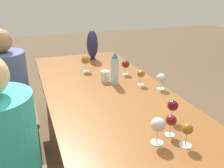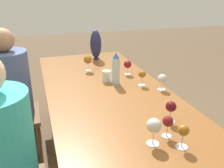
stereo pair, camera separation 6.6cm
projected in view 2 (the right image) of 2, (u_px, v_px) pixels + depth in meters
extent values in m
plane|color=brown|center=(109.00, 166.00, 2.30)|extent=(14.00, 14.00, 0.00)
cube|color=brown|center=(109.00, 94.00, 2.04)|extent=(2.47, 0.99, 0.04)
cylinder|color=brown|center=(112.00, 83.00, 3.29)|extent=(0.07, 0.07, 0.71)
cylinder|color=brown|center=(51.00, 90.00, 3.07)|extent=(0.07, 0.07, 0.71)
cylinder|color=#ADCCD6|center=(116.00, 71.00, 2.16)|extent=(0.07, 0.07, 0.23)
cone|color=#33599E|center=(116.00, 56.00, 2.11)|extent=(0.06, 0.06, 0.05)
cylinder|color=silver|center=(106.00, 76.00, 2.23)|extent=(0.08, 0.08, 0.10)
cylinder|color=#1E234C|center=(96.00, 58.00, 2.93)|extent=(0.07, 0.07, 0.01)
ellipsoid|color=#1E234C|center=(96.00, 44.00, 2.87)|extent=(0.13, 0.13, 0.32)
cylinder|color=silver|center=(167.00, 136.00, 1.43)|extent=(0.06, 0.06, 0.00)
cylinder|color=silver|center=(167.00, 131.00, 1.41)|extent=(0.01, 0.01, 0.07)
sphere|color=maroon|center=(168.00, 121.00, 1.39)|extent=(0.06, 0.06, 0.06)
cylinder|color=silver|center=(142.00, 85.00, 2.16)|extent=(0.06, 0.06, 0.00)
cylinder|color=silver|center=(142.00, 81.00, 2.15)|extent=(0.01, 0.01, 0.07)
sphere|color=#995B19|center=(142.00, 74.00, 2.12)|extent=(0.06, 0.06, 0.06)
cylinder|color=silver|center=(170.00, 121.00, 1.58)|extent=(0.07, 0.07, 0.00)
cylinder|color=silver|center=(170.00, 116.00, 1.57)|extent=(0.01, 0.01, 0.07)
sphere|color=#510C14|center=(171.00, 107.00, 1.54)|extent=(0.07, 0.07, 0.07)
cylinder|color=silver|center=(127.00, 74.00, 2.43)|extent=(0.06, 0.06, 0.00)
cylinder|color=silver|center=(127.00, 71.00, 2.42)|extent=(0.01, 0.01, 0.07)
sphere|color=maroon|center=(128.00, 64.00, 2.39)|extent=(0.08, 0.08, 0.08)
cylinder|color=silver|center=(88.00, 71.00, 2.53)|extent=(0.06, 0.06, 0.00)
cylinder|color=silver|center=(88.00, 67.00, 2.51)|extent=(0.01, 0.01, 0.08)
sphere|color=#995B19|center=(88.00, 60.00, 2.49)|extent=(0.08, 0.08, 0.08)
cylinder|color=silver|center=(153.00, 143.00, 1.36)|extent=(0.07, 0.07, 0.00)
cylinder|color=silver|center=(153.00, 137.00, 1.34)|extent=(0.01, 0.01, 0.08)
sphere|color=silver|center=(154.00, 126.00, 1.32)|extent=(0.08, 0.08, 0.08)
cylinder|color=silver|center=(161.00, 89.00, 2.07)|extent=(0.07, 0.07, 0.00)
cylinder|color=silver|center=(162.00, 86.00, 2.06)|extent=(0.01, 0.01, 0.06)
sphere|color=silver|center=(162.00, 79.00, 2.04)|extent=(0.07, 0.07, 0.07)
cylinder|color=silver|center=(181.00, 147.00, 1.33)|extent=(0.07, 0.07, 0.00)
cylinder|color=silver|center=(182.00, 141.00, 1.32)|extent=(0.01, 0.01, 0.07)
sphere|color=#995B19|center=(183.00, 130.00, 1.29)|extent=(0.06, 0.06, 0.06)
cube|color=brown|center=(15.00, 117.00, 2.28)|extent=(0.44, 0.44, 0.04)
cylinder|color=brown|center=(40.00, 146.00, 2.25)|extent=(0.04, 0.04, 0.42)
cylinder|color=brown|center=(38.00, 125.00, 2.58)|extent=(0.04, 0.04, 0.42)
cube|color=#2D2D38|center=(25.00, 135.00, 2.37)|extent=(0.27, 0.20, 0.46)
cylinder|color=#475684|center=(9.00, 85.00, 2.16)|extent=(0.36, 0.36, 0.59)
sphere|color=#9E7051|center=(2.00, 40.00, 2.02)|extent=(0.19, 0.19, 0.19)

